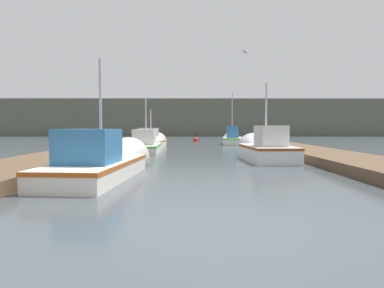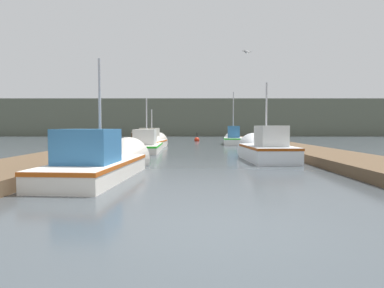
# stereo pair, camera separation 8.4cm
# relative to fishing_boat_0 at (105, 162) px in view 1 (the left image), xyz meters

# --- Properties ---
(ground_plane) EXTENTS (200.00, 200.00, 0.00)m
(ground_plane) POSITION_rel_fishing_boat_0_xyz_m (3.03, -5.77, -0.42)
(ground_plane) COLOR #3D4449
(dock_left) EXTENTS (2.84, 40.00, 0.36)m
(dock_left) POSITION_rel_fishing_boat_0_xyz_m (-2.76, 10.23, -0.24)
(dock_left) COLOR brown
(dock_left) RESTS_ON ground_plane
(dock_right) EXTENTS (2.84, 40.00, 0.36)m
(dock_right) POSITION_rel_fishing_boat_0_xyz_m (8.83, 10.23, -0.24)
(dock_right) COLOR brown
(dock_right) RESTS_ON ground_plane
(distant_shore_ridge) EXTENTS (120.00, 16.00, 5.96)m
(distant_shore_ridge) POSITION_rel_fishing_boat_0_xyz_m (3.03, 51.28, 2.56)
(distant_shore_ridge) COLOR #565B4C
(distant_shore_ridge) RESTS_ON ground_plane
(fishing_boat_0) EXTENTS (2.21, 6.18, 4.09)m
(fishing_boat_0) POSITION_rel_fishing_boat_0_xyz_m (0.00, 0.00, 0.00)
(fishing_boat_0) COLOR silver
(fishing_boat_0) RESTS_ON ground_plane
(fishing_boat_1) EXTENTS (1.99, 4.83, 3.97)m
(fishing_boat_1) POSITION_rel_fishing_boat_0_xyz_m (5.99, 4.90, 0.07)
(fishing_boat_1) COLOR silver
(fishing_boat_1) RESTS_ON ground_plane
(fishing_boat_2) EXTENTS (1.79, 6.06, 3.79)m
(fishing_boat_2) POSITION_rel_fishing_boat_0_xyz_m (-0.08, 10.76, -0.03)
(fishing_boat_2) COLOR silver
(fishing_boat_2) RESTS_ON ground_plane
(fishing_boat_3) EXTENTS (2.05, 4.96, 3.34)m
(fishing_boat_3) POSITION_rel_fishing_boat_0_xyz_m (-0.22, 14.59, 0.01)
(fishing_boat_3) COLOR silver
(fishing_boat_3) RESTS_ON ground_plane
(fishing_boat_4) EXTENTS (1.91, 5.01, 4.95)m
(fishing_boat_4) POSITION_rel_fishing_boat_0_xyz_m (6.27, 19.09, 0.04)
(fishing_boat_4) COLOR silver
(fishing_boat_4) RESTS_ON ground_plane
(mooring_piling_0) EXTENTS (0.29, 0.29, 0.98)m
(mooring_piling_0) POSITION_rel_fishing_boat_0_xyz_m (-1.22, 0.02, 0.07)
(mooring_piling_0) COLOR #473523
(mooring_piling_0) RESTS_ON ground_plane
(mooring_piling_1) EXTENTS (0.34, 0.34, 1.20)m
(mooring_piling_1) POSITION_rel_fishing_boat_0_xyz_m (7.33, 12.43, 0.19)
(mooring_piling_1) COLOR #473523
(mooring_piling_1) RESTS_ON ground_plane
(mooring_piling_2) EXTENTS (0.25, 0.25, 1.03)m
(mooring_piling_2) POSITION_rel_fishing_boat_0_xyz_m (-1.30, 6.99, 0.10)
(mooring_piling_2) COLOR #473523
(mooring_piling_2) RESTS_ON ground_plane
(mooring_piling_3) EXTENTS (0.35, 0.35, 1.14)m
(mooring_piling_3) POSITION_rel_fishing_boat_0_xyz_m (-1.40, 13.36, 0.16)
(mooring_piling_3) COLOR #473523
(mooring_piling_3) RESTS_ON ground_plane
(channel_buoy) EXTENTS (0.53, 0.53, 1.03)m
(channel_buoy) POSITION_rel_fishing_boat_0_xyz_m (3.21, 25.07, -0.27)
(channel_buoy) COLOR red
(channel_buoy) RESTS_ON ground_plane
(seagull_lead) EXTENTS (0.51, 0.42, 0.12)m
(seagull_lead) POSITION_rel_fishing_boat_0_xyz_m (5.45, 6.63, 4.80)
(seagull_lead) COLOR white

